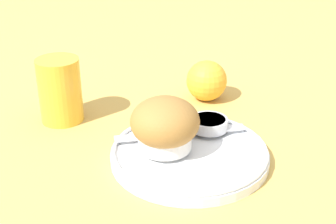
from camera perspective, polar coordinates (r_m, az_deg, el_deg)
name	(u,v)px	position (r m, az deg, el deg)	size (l,w,h in m)	color
ground_plane	(185,153)	(0.70, 2.09, -4.97)	(3.00, 3.00, 0.00)	tan
plate	(188,154)	(0.67, 2.50, -5.11)	(0.23, 0.23, 0.02)	white
muffin	(165,125)	(0.65, -0.37, -1.62)	(0.10, 0.10, 0.08)	silver
cream_ramekin	(209,123)	(0.72, 5.01, -1.35)	(0.06, 0.06, 0.02)	silver
berry_pair	(165,130)	(0.70, -0.31, -2.15)	(0.03, 0.01, 0.01)	maroon
butter_knife	(179,133)	(0.70, 1.38, -2.59)	(0.20, 0.03, 0.00)	silver
orange_fruit	(207,81)	(0.85, 4.73, 3.83)	(0.07, 0.07, 0.07)	#F4A82D
juice_glass	(60,90)	(0.79, -13.02, 2.60)	(0.07, 0.07, 0.11)	gold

